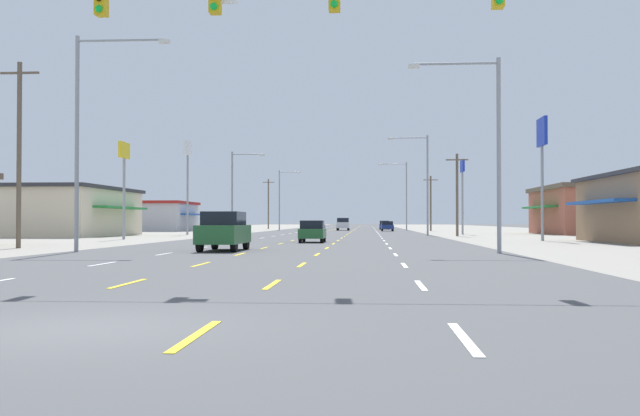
{
  "coord_description": "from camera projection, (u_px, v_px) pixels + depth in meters",
  "views": [
    {
      "loc": [
        4.01,
        -9.76,
        1.52
      ],
      "look_at": [
        -0.77,
        61.18,
        2.8
      ],
      "focal_mm": 39.86,
      "sensor_mm": 36.0,
      "label": 1
    }
  ],
  "objects": [
    {
      "name": "hatchback_far_right_farther",
      "position": [
        384.0,
        225.0,
        124.64
      ],
      "size": [
        1.72,
        3.9,
        1.54
      ],
      "color": "navy",
      "rests_on": "ground"
    },
    {
      "name": "suv_inner_left_nearest",
      "position": [
        224.0,
        230.0,
        36.0
      ],
      "size": [
        1.98,
        4.9,
        1.98
      ],
      "color": "#235B2D",
      "rests_on": "ground"
    },
    {
      "name": "storefront_left_row_1",
      "position": [
        52.0,
        211.0,
        71.67
      ],
      "size": [
        14.86,
        17.58,
        4.92
      ],
      "color": "beige",
      "rests_on": "ground"
    },
    {
      "name": "pole_sign_right_row_1",
      "position": [
        542.0,
        145.0,
        53.89
      ],
      "size": [
        0.24,
        2.51,
        9.36
      ],
      "color": "gray",
      "rests_on": "ground"
    },
    {
      "name": "utility_pole_left_row_3",
      "position": [
        268.0,
        203.0,
        133.84
      ],
      "size": [
        2.2,
        0.26,
        9.4
      ],
      "color": "brown",
      "rests_on": "ground"
    },
    {
      "name": "streetlight_right_row_2",
      "position": [
        404.0,
        191.0,
        112.47
      ],
      "size": [
        4.52,
        0.26,
        10.82
      ],
      "color": "gray",
      "rests_on": "ground"
    },
    {
      "name": "ground_plane",
      "position": [
        330.0,
        235.0,
        75.82
      ],
      "size": [
        572.0,
        572.0,
        0.0
      ],
      "primitive_type": "plane",
      "color": "#4C4C4F"
    },
    {
      "name": "storefront_right_row_2",
      "position": [
        607.0,
        210.0,
        80.63
      ],
      "size": [
        15.62,
        17.09,
        5.49
      ],
      "color": "#A35642",
      "rests_on": "ground"
    },
    {
      "name": "sedan_inner_left_midfar",
      "position": [
        318.0,
        226.0,
        106.4
      ],
      "size": [
        1.8,
        4.5,
        1.46
      ],
      "color": "navy",
      "rests_on": "ground"
    },
    {
      "name": "lot_apron_right",
      "position": [
        566.0,
        235.0,
        74.16
      ],
      "size": [
        28.0,
        440.0,
        0.01
      ],
      "primitive_type": "cube",
      "color": "gray",
      "rests_on": "ground"
    },
    {
      "name": "lot_apron_left",
      "position": [
        104.0,
        235.0,
        77.49
      ],
      "size": [
        28.0,
        440.0,
        0.01
      ],
      "primitive_type": "cube",
      "color": "gray",
      "rests_on": "ground"
    },
    {
      "name": "lane_markings",
      "position": [
        343.0,
        230.0,
        114.23
      ],
      "size": [
        10.64,
        227.6,
        0.01
      ],
      "color": "white",
      "rests_on": "ground"
    },
    {
      "name": "pole_sign_right_row_2",
      "position": [
        462.0,
        178.0,
        78.09
      ],
      "size": [
        0.24,
        2.2,
        8.25
      ],
      "color": "gray",
      "rests_on": "ground"
    },
    {
      "name": "storefront_left_row_2",
      "position": [
        153.0,
        216.0,
        105.26
      ],
      "size": [
        12.32,
        13.06,
        4.37
      ],
      "color": "#B2B2B7",
      "rests_on": "ground"
    },
    {
      "name": "streetlight_right_row_0",
      "position": [
        489.0,
        139.0,
        33.27
      ],
      "size": [
        4.32,
        0.26,
        9.18
      ],
      "color": "gray",
      "rests_on": "ground"
    },
    {
      "name": "streetlight_left_row_0",
      "position": [
        86.0,
        126.0,
        34.58
      ],
      "size": [
        4.68,
        0.26,
        10.57
      ],
      "color": "gray",
      "rests_on": "ground"
    },
    {
      "name": "utility_pole_left_row_0",
      "position": [
        19.0,
        151.0,
        39.3
      ],
      "size": [
        2.2,
        0.26,
        10.33
      ],
      "color": "brown",
      "rests_on": "ground"
    },
    {
      "name": "streetlight_right_row_1",
      "position": [
        424.0,
        178.0,
        72.87
      ],
      "size": [
        4.2,
        0.26,
        10.32
      ],
      "color": "gray",
      "rests_on": "ground"
    },
    {
      "name": "signal_span_wire",
      "position": [
        218.0,
        68.0,
        18.99
      ],
      "size": [
        25.69,
        0.53,
        9.56
      ],
      "color": "brown",
      "rests_on": "ground"
    },
    {
      "name": "streetlight_left_row_2",
      "position": [
        281.0,
        196.0,
        113.77
      ],
      "size": [
        3.62,
        0.26,
        9.61
      ],
      "color": "gray",
      "rests_on": "ground"
    },
    {
      "name": "hatchback_center_turn_near",
      "position": [
        313.0,
        231.0,
        49.89
      ],
      "size": [
        1.72,
        3.9,
        1.54
      ],
      "color": "#235B2D",
      "rests_on": "ground"
    },
    {
      "name": "pole_sign_left_row_2",
      "position": [
        188.0,
        163.0,
        77.36
      ],
      "size": [
        0.24,
        2.43,
        10.27
      ],
      "color": "gray",
      "rests_on": "ground"
    },
    {
      "name": "streetlight_left_row_1",
      "position": [
        236.0,
        187.0,
        74.16
      ],
      "size": [
        3.54,
        0.26,
        8.75
      ],
      "color": "gray",
      "rests_on": "ground"
    },
    {
      "name": "sedan_far_right_mid",
      "position": [
        387.0,
        226.0,
        104.39
      ],
      "size": [
        1.8,
        4.5,
        1.46
      ],
      "color": "navy",
      "rests_on": "ground"
    },
    {
      "name": "pole_sign_left_row_1",
      "position": [
        124.0,
        166.0,
        57.82
      ],
      "size": [
        0.24,
        2.15,
        7.93
      ],
      "color": "gray",
      "rests_on": "ground"
    },
    {
      "name": "utility_pole_right_row_2",
      "position": [
        431.0,
        202.0,
        106.88
      ],
      "size": [
        2.2,
        0.26,
        8.29
      ],
      "color": "brown",
      "rests_on": "ground"
    },
    {
      "name": "sedan_far_left_farthest",
      "position": [
        310.0,
        225.0,
        137.5
      ],
      "size": [
        1.8,
        4.5,
        1.46
      ],
      "color": "#B28C33",
      "rests_on": "ground"
    },
    {
      "name": "utility_pole_right_row_1",
      "position": [
        457.0,
        193.0,
        70.21
      ],
      "size": [
        2.2,
        0.26,
        8.17
      ],
      "color": "brown",
      "rests_on": "ground"
    },
    {
      "name": "suv_center_turn_far",
      "position": [
        343.0,
        224.0,
        112.79
      ],
      "size": [
        1.98,
        4.9,
        1.98
      ],
      "color": "white",
      "rests_on": "ground"
    }
  ]
}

